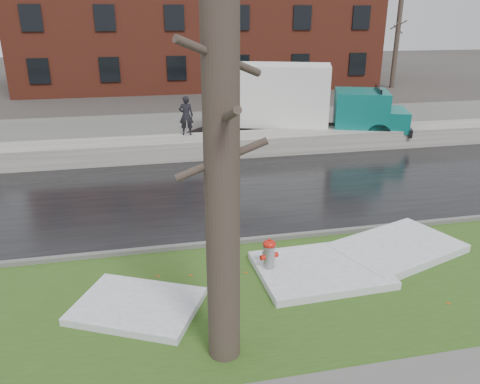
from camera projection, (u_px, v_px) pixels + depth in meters
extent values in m
plane|color=#47423D|center=(282.00, 261.00, 10.43)|extent=(120.00, 120.00, 0.00)
cube|color=#2A4D19|center=(300.00, 291.00, 9.28)|extent=(60.00, 4.50, 0.04)
cube|color=black|center=(240.00, 191.00, 14.54)|extent=(60.00, 7.00, 0.03)
cube|color=slate|center=(202.00, 130.00, 22.32)|extent=(60.00, 9.00, 0.03)
cube|color=slate|center=(270.00, 239.00, 11.32)|extent=(60.00, 0.15, 0.14)
cube|color=beige|center=(217.00, 146.00, 18.26)|extent=(60.00, 1.60, 0.75)
cube|color=maroon|center=(196.00, 17.00, 36.49)|extent=(26.00, 12.00, 10.00)
cylinder|color=brown|center=(88.00, 45.00, 31.88)|extent=(0.36, 0.36, 6.50)
cylinder|color=brown|center=(86.00, 30.00, 31.54)|extent=(0.84, 1.62, 0.73)
cylinder|color=brown|center=(85.00, 16.00, 31.22)|extent=(1.08, 1.26, 0.66)
cylinder|color=brown|center=(87.00, 40.00, 31.75)|extent=(1.40, 0.61, 0.63)
cylinder|color=brown|center=(397.00, 43.00, 34.37)|extent=(0.36, 0.36, 6.50)
cylinder|color=brown|center=(398.00, 29.00, 34.04)|extent=(0.84, 1.62, 0.73)
cylinder|color=brown|center=(400.00, 16.00, 33.72)|extent=(1.08, 1.26, 0.66)
cylinder|color=brown|center=(397.00, 38.00, 34.25)|extent=(1.40, 0.61, 0.63)
cylinder|color=gray|center=(269.00, 259.00, 9.73)|extent=(0.27, 0.27, 0.70)
ellipsoid|color=red|center=(269.00, 244.00, 9.60)|extent=(0.32, 0.32, 0.16)
cylinder|color=red|center=(270.00, 240.00, 9.57)|extent=(0.06, 0.06, 0.05)
cylinder|color=red|center=(263.00, 257.00, 9.64)|extent=(0.12, 0.13, 0.11)
cylinder|color=red|center=(275.00, 255.00, 9.76)|extent=(0.12, 0.13, 0.11)
cylinder|color=gray|center=(266.00, 253.00, 9.82)|extent=(0.16, 0.13, 0.14)
cylinder|color=brown|center=(222.00, 166.00, 6.45)|extent=(0.65, 0.65, 6.32)
cylinder|color=brown|center=(221.00, 120.00, 6.22)|extent=(0.24, 1.57, 0.66)
cylinder|color=brown|center=(220.00, 57.00, 5.94)|extent=(1.26, 0.79, 0.60)
cylinder|color=brown|center=(222.00, 159.00, 6.41)|extent=(1.31, 0.11, 0.56)
cube|color=black|center=(297.00, 126.00, 20.46)|extent=(7.31, 3.48, 0.21)
cube|color=white|center=(270.00, 94.00, 20.15)|extent=(5.53, 3.95, 2.52)
cube|color=#0C726C|center=(360.00, 110.00, 19.82)|extent=(2.79, 2.85, 1.58)
cube|color=#0C726C|center=(392.00, 119.00, 19.77)|extent=(1.77, 2.31, 0.84)
cube|color=black|center=(378.00, 97.00, 19.53)|extent=(0.72, 1.77, 0.84)
cube|color=black|center=(201.00, 130.00, 21.15)|extent=(1.89, 1.61, 0.63)
cylinder|color=black|center=(378.00, 136.00, 19.13)|extent=(1.06, 0.62, 1.03)
cylinder|color=black|center=(373.00, 126.00, 20.94)|extent=(1.06, 0.62, 1.03)
cylinder|color=black|center=(274.00, 133.00, 19.72)|extent=(1.06, 0.62, 1.03)
cylinder|color=black|center=(277.00, 123.00, 21.53)|extent=(1.06, 0.62, 1.03)
cylinder|color=black|center=(239.00, 131.00, 19.92)|extent=(1.06, 0.62, 1.03)
cylinder|color=black|center=(245.00, 122.00, 21.73)|extent=(1.06, 0.62, 1.03)
imported|color=black|center=(186.00, 116.00, 18.08)|extent=(0.60, 0.44, 1.53)
cube|color=white|center=(320.00, 270.00, 9.86)|extent=(2.67, 2.09, 0.16)
cube|color=white|center=(137.00, 306.00, 8.64)|extent=(2.68, 2.40, 0.14)
cube|color=white|center=(397.00, 248.00, 10.76)|extent=(3.24, 2.62, 0.18)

